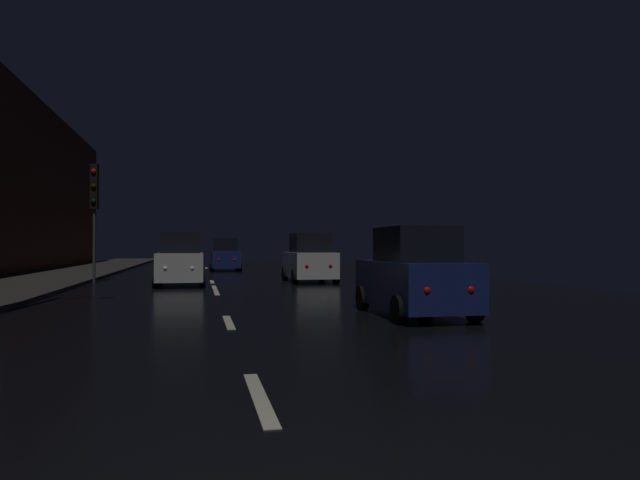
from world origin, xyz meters
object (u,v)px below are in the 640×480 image
(car_approaching_headlights, at_px, (180,261))
(car_parked_right_near, at_px, (414,275))
(traffic_light_far_left, at_px, (94,196))
(car_parked_right_far, at_px, (309,260))
(streetlamp_overhead, at_px, (15,89))
(car_distant_taillights, at_px, (225,256))

(car_approaching_headlights, height_order, car_parked_right_near, car_approaching_headlights)
(traffic_light_far_left, xyz_separation_m, car_parked_right_far, (9.03, -1.39, -2.71))
(car_parked_right_far, distance_m, car_parked_right_near, 12.66)
(streetlamp_overhead, distance_m, car_parked_right_near, 9.95)
(traffic_light_far_left, height_order, car_parked_right_near, traffic_light_far_left)
(streetlamp_overhead, relative_size, car_approaching_headlights, 1.88)
(car_parked_right_far, relative_size, car_distant_taillights, 1.02)
(car_parked_right_far, distance_m, car_distant_taillights, 13.01)
(car_parked_right_far, bearing_deg, car_distant_taillights, 13.39)
(traffic_light_far_left, relative_size, car_approaching_headlights, 1.21)
(car_approaching_headlights, bearing_deg, streetlamp_overhead, -19.40)
(car_parked_right_near, xyz_separation_m, car_distant_taillights, (-3.01, 25.32, 0.03))
(streetlamp_overhead, height_order, car_approaching_headlights, streetlamp_overhead)
(car_parked_right_far, bearing_deg, streetlamp_overhead, 140.50)
(car_parked_right_far, bearing_deg, traffic_light_far_left, 81.24)
(traffic_light_far_left, distance_m, car_parked_right_near, 16.93)
(streetlamp_overhead, relative_size, car_parked_right_near, 1.98)
(car_parked_right_far, bearing_deg, car_approaching_headlights, 100.73)
(traffic_light_far_left, relative_size, streetlamp_overhead, 0.65)
(car_approaching_headlights, bearing_deg, car_distant_taillights, 170.12)
(streetlamp_overhead, relative_size, car_parked_right_far, 1.87)
(car_parked_right_near, bearing_deg, traffic_light_far_left, 32.72)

